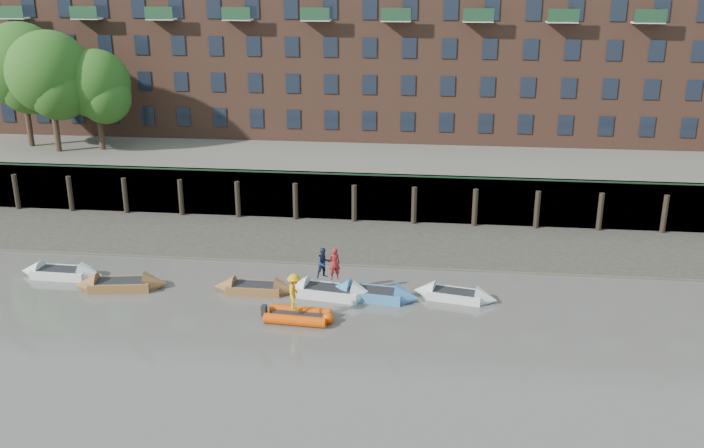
% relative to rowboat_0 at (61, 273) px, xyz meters
% --- Properties ---
extents(ground, '(220.00, 220.00, 0.00)m').
position_rel_rowboat_0_xyz_m(ground, '(17.03, -10.44, -0.24)').
color(ground, '#58544E').
rests_on(ground, ground).
extents(foreshore, '(110.00, 8.00, 0.50)m').
position_rel_rowboat_0_xyz_m(foreshore, '(17.03, 7.56, -0.24)').
color(foreshore, '#3D382F').
rests_on(foreshore, ground).
extents(mud_band, '(110.00, 1.60, 0.10)m').
position_rel_rowboat_0_xyz_m(mud_band, '(17.03, 4.16, -0.24)').
color(mud_band, '#4C4336').
rests_on(mud_band, ground).
extents(river_wall, '(110.00, 1.23, 3.30)m').
position_rel_rowboat_0_xyz_m(river_wall, '(17.03, 11.94, 1.35)').
color(river_wall, '#2D2A26').
rests_on(river_wall, ground).
extents(bank_terrace, '(110.00, 28.00, 3.20)m').
position_rel_rowboat_0_xyz_m(bank_terrace, '(17.03, 25.56, 1.36)').
color(bank_terrace, '#5E594D').
rests_on(bank_terrace, ground).
extents(apartment_terrace, '(80.60, 15.56, 20.98)m').
position_rel_rowboat_0_xyz_m(apartment_terrace, '(17.03, 26.55, 12.58)').
color(apartment_terrace, brown).
rests_on(apartment_terrace, bank_terrace).
extents(tree_cluster, '(11.76, 7.74, 9.40)m').
position_rel_rowboat_0_xyz_m(tree_cluster, '(-8.59, 16.91, 8.76)').
color(tree_cluster, '#3A281C').
rests_on(tree_cluster, bank_terrace).
extents(rowboat_0, '(4.76, 1.48, 1.37)m').
position_rel_rowboat_0_xyz_m(rowboat_0, '(0.00, 0.00, 0.00)').
color(rowboat_0, silver).
rests_on(rowboat_0, ground).
extents(rowboat_1, '(5.10, 2.27, 1.43)m').
position_rel_rowboat_0_xyz_m(rowboat_1, '(3.96, -1.22, 0.01)').
color(rowboat_1, brown).
rests_on(rowboat_1, ground).
extents(rowboat_2, '(4.43, 1.29, 1.28)m').
position_rel_rowboat_0_xyz_m(rowboat_2, '(11.13, -0.79, -0.02)').
color(rowboat_2, brown).
rests_on(rowboat_2, ground).
extents(rowboat_3, '(5.13, 2.17, 1.44)m').
position_rel_rowboat_0_xyz_m(rowboat_3, '(15.14, -0.86, 0.01)').
color(rowboat_3, silver).
rests_on(rowboat_3, ground).
extents(rowboat_4, '(5.03, 2.03, 1.42)m').
position_rel_rowboat_0_xyz_m(rowboat_4, '(17.36, -0.88, 0.01)').
color(rowboat_4, teal).
rests_on(rowboat_4, ground).
extents(rowboat_5, '(4.51, 2.12, 1.26)m').
position_rel_rowboat_0_xyz_m(rowboat_5, '(21.60, -0.44, -0.02)').
color(rowboat_5, silver).
rests_on(rowboat_5, ground).
extents(rib_tender, '(3.36, 1.77, 0.57)m').
position_rel_rowboat_0_xyz_m(rib_tender, '(14.13, -3.86, 0.01)').
color(rib_tender, '#E04403').
rests_on(rib_tender, ground).
extents(person_rower_a, '(0.73, 0.62, 1.71)m').
position_rel_rowboat_0_xyz_m(person_rower_a, '(15.38, -0.82, 1.58)').
color(person_rower_a, maroon).
rests_on(person_rower_a, rowboat_3).
extents(person_rower_b, '(0.99, 0.94, 1.61)m').
position_rel_rowboat_0_xyz_m(person_rower_b, '(14.80, -0.67, 1.53)').
color(person_rower_b, '#19233F').
rests_on(person_rower_b, rowboat_3).
extents(person_rib_crew, '(0.77, 1.24, 1.86)m').
position_rel_rowboat_0_xyz_m(person_rib_crew, '(13.86, -3.81, 1.22)').
color(person_rib_crew, orange).
rests_on(person_rib_crew, rib_tender).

